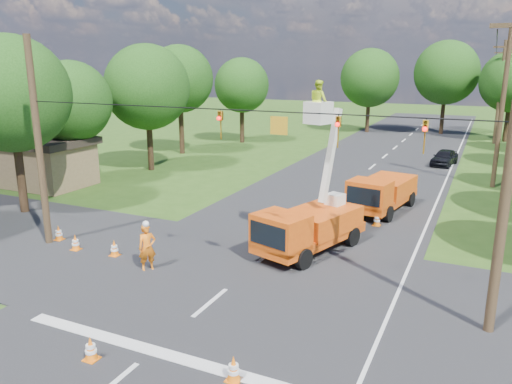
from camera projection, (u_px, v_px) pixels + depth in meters
The scene contains 32 objects.
ground at pixel (356, 181), 34.31m from camera, with size 140.00×140.00×0.00m, color #2D4E17.
road_main at pixel (356, 181), 34.31m from camera, with size 12.00×100.00×0.06m, color black.
road_cross at pixel (237, 281), 18.52m from camera, with size 56.00×10.00×0.07m, color black.
stop_bar at pixel (153, 352), 13.96m from camera, with size 9.00×0.45×0.02m, color silver.
edge_line at pixel (442, 189), 32.02m from camera, with size 0.12×90.00×0.02m, color silver.
bucket_truck at pixel (309, 218), 20.98m from camera, with size 3.63×5.93×7.20m.
second_truck at pixel (382, 193), 26.85m from camera, with size 2.94×5.80×2.07m.
ground_worker at pixel (147, 248), 19.26m from camera, with size 0.68×0.45×1.87m, color orange.
distant_car at pixel (444, 157), 39.32m from camera, with size 1.49×3.71×1.26m, color black.
traffic_cone_0 at pixel (91, 349), 13.47m from camera, with size 0.38×0.38×0.71m.
traffic_cone_1 at pixel (234, 369), 12.59m from camera, with size 0.38×0.38×0.71m.
traffic_cone_2 at pixel (318, 226), 23.63m from camera, with size 0.38×0.38×0.71m.
traffic_cone_3 at pixel (377, 219), 24.65m from camera, with size 0.38×0.38×0.71m.
traffic_cone_4 at pixel (114, 248), 20.79m from camera, with size 0.38×0.38×0.71m.
traffic_cone_5 at pixel (75, 243), 21.44m from camera, with size 0.38×0.38×0.71m.
traffic_cone_6 at pixel (59, 233), 22.65m from camera, with size 0.38×0.38×0.71m.
traffic_cone_7 at pixel (411, 190), 30.28m from camera, with size 0.38×0.38×0.71m.
traffic_cone_8 at pixel (378, 213), 25.75m from camera, with size 0.38×0.38×0.71m.
pole_right_near at pixel (510, 165), 13.76m from camera, with size 1.80×0.30×10.00m.
pole_right_mid at pixel (502, 108), 31.30m from camera, with size 1.80×0.30×10.00m.
pole_right_far at pixel (500, 92), 48.85m from camera, with size 1.80×0.30×10.00m.
pole_left at pixel (38, 144), 21.28m from camera, with size 0.30×0.30×9.00m.
signal_span at pixel (297, 126), 16.13m from camera, with size 18.00×0.29×1.07m.
shed at pixel (47, 162), 32.50m from camera, with size 5.50×4.50×3.15m.
tree_left_b at pixel (11, 94), 25.51m from camera, with size 6.00×6.00×9.32m.
tree_left_c at pixel (71, 102), 31.81m from camera, with size 5.20×5.20×8.06m.
tree_left_d at pixel (147, 87), 36.29m from camera, with size 6.20×6.20×9.24m.
tree_left_e at pixel (180, 79), 43.07m from camera, with size 5.80×5.80×9.41m.
tree_left_f at pixel (242, 85), 49.47m from camera, with size 5.40×5.40×8.40m.
tree_far_a at pixel (370, 78), 56.74m from camera, with size 6.60×6.60×9.50m.
tree_far_b at pixel (446, 73), 55.06m from camera, with size 7.00×7.00×10.32m.
tree_far_c at pixel (512, 81), 49.95m from camera, with size 6.20×6.20×9.18m.
Camera 1 is at (7.86, -13.20, 7.85)m, focal length 35.00 mm.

